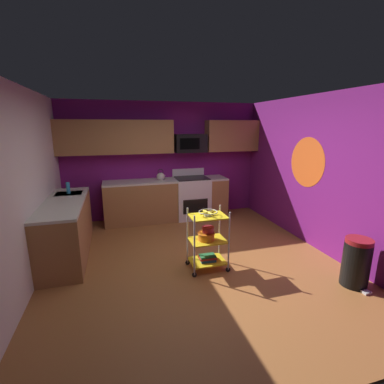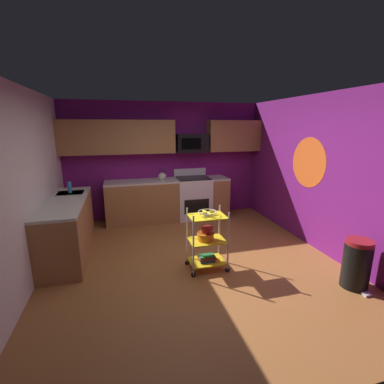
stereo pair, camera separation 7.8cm
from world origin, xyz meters
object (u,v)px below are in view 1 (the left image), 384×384
(oven_range, at_px, (192,197))
(rolling_cart, at_px, (208,240))
(microwave, at_px, (190,143))
(trash_can, at_px, (356,262))
(kettle, at_px, (161,177))
(dish_soap_bottle, at_px, (68,188))
(fruit_bowl, at_px, (208,213))
(mixing_bowl_large, at_px, (206,236))
(mixing_bowl_small, at_px, (208,229))
(book_stack, at_px, (207,258))

(oven_range, relative_size, rolling_cart, 1.20)
(microwave, height_order, trash_can, microwave)
(rolling_cart, relative_size, trash_can, 1.39)
(kettle, relative_size, dish_soap_bottle, 1.32)
(fruit_bowl, relative_size, mixing_bowl_large, 1.08)
(rolling_cart, bearing_deg, mixing_bowl_small, 61.14)
(microwave, distance_m, trash_can, 3.90)
(book_stack, bearing_deg, mixing_bowl_large, 180.00)
(mixing_bowl_small, bearing_deg, kettle, 97.11)
(rolling_cart, relative_size, kettle, 3.47)
(microwave, distance_m, book_stack, 2.92)
(microwave, bearing_deg, kettle, -171.21)
(oven_range, distance_m, trash_can, 3.56)
(rolling_cart, relative_size, mixing_bowl_large, 3.63)
(microwave, distance_m, mixing_bowl_large, 2.76)
(rolling_cart, height_order, mixing_bowl_small, rolling_cart)
(mixing_bowl_large, height_order, trash_can, trash_can)
(mixing_bowl_large, distance_m, mixing_bowl_small, 0.10)
(rolling_cart, bearing_deg, kettle, 96.92)
(mixing_bowl_small, bearing_deg, microwave, 80.44)
(microwave, relative_size, trash_can, 1.06)
(fruit_bowl, xyz_separation_m, mixing_bowl_small, (0.01, 0.01, -0.26))
(book_stack, xyz_separation_m, dish_soap_bottle, (-2.05, 1.58, 0.85))
(oven_range, bearing_deg, dish_soap_bottle, -162.80)
(oven_range, height_order, fruit_bowl, oven_range)
(oven_range, relative_size, trash_can, 1.67)
(oven_range, bearing_deg, fruit_bowl, -100.09)
(book_stack, distance_m, kettle, 2.50)
(mixing_bowl_small, bearing_deg, oven_range, 80.01)
(mixing_bowl_large, xyz_separation_m, book_stack, (0.02, -0.00, -0.35))
(microwave, distance_m, rolling_cart, 2.78)
(dish_soap_bottle, bearing_deg, oven_range, 17.20)
(trash_can, bearing_deg, book_stack, 151.48)
(fruit_bowl, height_order, mixing_bowl_large, fruit_bowl)
(mixing_bowl_small, relative_size, kettle, 0.69)
(book_stack, height_order, trash_can, trash_can)
(oven_range, bearing_deg, mixing_bowl_large, -100.65)
(microwave, bearing_deg, dish_soap_bottle, -160.61)
(oven_range, distance_m, fruit_bowl, 2.42)
(mixing_bowl_small, distance_m, dish_soap_bottle, 2.62)
(mixing_bowl_small, bearing_deg, trash_can, -28.90)
(kettle, bearing_deg, fruit_bowl, -83.08)
(oven_range, distance_m, rolling_cart, 2.38)
(oven_range, xyz_separation_m, book_stack, (-0.42, -2.35, -0.31))
(mixing_bowl_large, relative_size, trash_can, 0.38)
(mixing_bowl_small, height_order, trash_can, trash_can)
(fruit_bowl, bearing_deg, rolling_cart, 0.00)
(microwave, distance_m, mixing_bowl_small, 2.70)
(trash_can, bearing_deg, mixing_bowl_small, 151.10)
(mixing_bowl_small, bearing_deg, mixing_bowl_large, -158.88)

